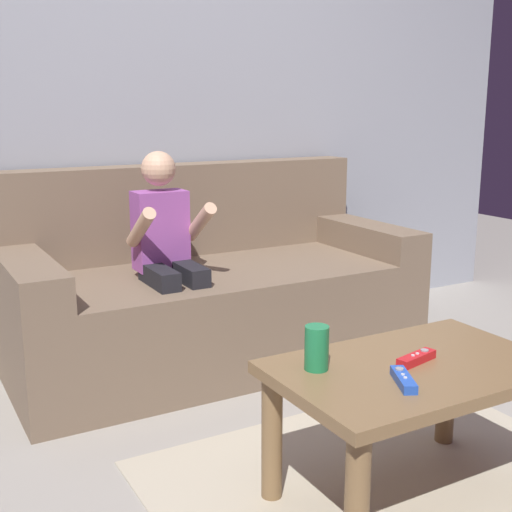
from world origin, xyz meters
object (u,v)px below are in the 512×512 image
Objects in this scene: person_seated_on_couch at (169,253)px; couch at (210,294)px; coffee_table at (412,390)px; game_remote_red_center at (416,358)px; game_remote_blue_near_edge at (403,380)px; soda_can at (317,348)px.

couch is at bearing 34.09° from person_seated_on_couch.
coffee_table is at bearing -89.74° from couch.
game_remote_red_center is (0.02, -1.30, 0.13)m from couch.
game_remote_blue_near_edge is at bearing -142.46° from coffee_table.
game_remote_blue_near_edge is 0.16m from game_remote_red_center.
game_remote_red_center is 1.18× the size of soda_can.
game_remote_blue_near_edge is at bearing -54.35° from soda_can.
person_seated_on_couch reaches higher than coffee_table.
coffee_table is (0.26, -1.13, -0.21)m from person_seated_on_couch.
soda_can is (-0.27, 0.10, 0.05)m from game_remote_red_center.
game_remote_blue_near_edge is (-0.11, -1.39, 0.13)m from couch.
person_seated_on_couch is 1.18m from coffee_table.
coffee_table is 6.36× the size of soda_can.
soda_can is (-0.14, 0.19, 0.05)m from game_remote_blue_near_edge.
soda_can is at bearing -101.76° from couch.
soda_can is at bearing 158.44° from coffee_table.
game_remote_blue_near_edge is at bearing -144.11° from game_remote_red_center.
game_remote_blue_near_edge and game_remote_red_center have the same top height.
couch is 14.43× the size of soda_can.
person_seated_on_couch is at bearing 103.19° from coffee_table.
person_seated_on_couch is 1.16m from game_remote_red_center.
couch is 1.24m from soda_can.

